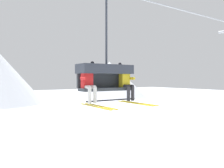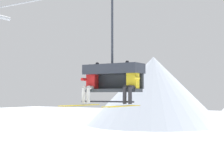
% 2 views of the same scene
% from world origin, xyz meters
% --- Properties ---
extents(mountain_peak_west, '(23.01, 23.01, 11.64)m').
position_xyz_m(mountain_peak_west, '(-18.97, 44.18, 5.82)').
color(mountain_peak_west, silver).
rests_on(mountain_peak_west, ground_plane).
extents(chairlift_chair, '(1.85, 0.74, 3.61)m').
position_xyz_m(chairlift_chair, '(-0.09, -0.73, 5.83)').
color(chairlift_chair, '#33383D').
extents(skier_red, '(0.48, 1.70, 1.34)m').
position_xyz_m(skier_red, '(-0.81, -0.94, 5.52)').
color(skier_red, red).
extents(skier_yellow, '(0.48, 1.70, 1.34)m').
position_xyz_m(skier_yellow, '(0.62, -0.94, 5.52)').
color(skier_yellow, yellow).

